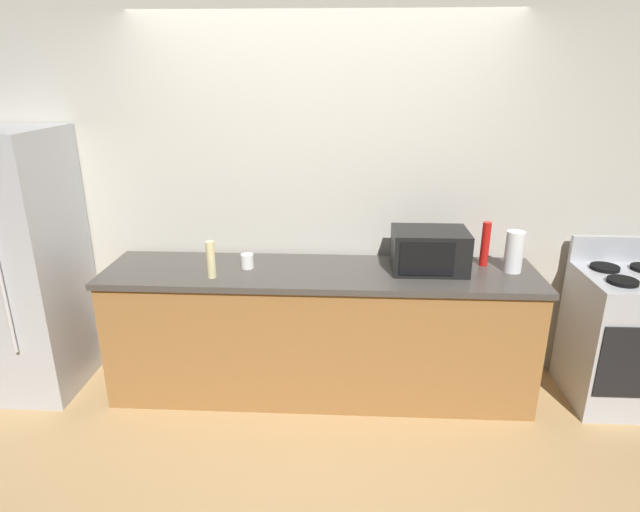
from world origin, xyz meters
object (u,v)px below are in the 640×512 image
bottle_hand_soap (211,260)px  bottle_hot_sauce (485,244)px  refrigerator (16,265)px  stove_range (621,338)px  mug_white (247,261)px  microwave (429,250)px  paper_towel_roll (514,252)px

bottle_hand_soap → bottle_hot_sauce: 1.79m
refrigerator → stove_range: size_ratio=1.67×
refrigerator → bottle_hot_sauce: size_ratio=6.02×
stove_range → bottle_hot_sauce: bearing=170.2°
bottle_hand_soap → mug_white: size_ratio=2.50×
mug_white → stove_range: bearing=-0.5°
microwave → paper_towel_roll: same height
paper_towel_roll → bottle_hand_soap: (-1.92, -0.21, -0.02)m
refrigerator → bottle_hand_soap: 1.39m
stove_range → microwave: (-1.29, 0.05, 0.57)m
paper_towel_roll → bottle_hand_soap: paper_towel_roll is taller
paper_towel_roll → mug_white: 1.73m
stove_range → bottle_hot_sauce: size_ratio=3.61×
refrigerator → mug_white: refrigerator is taller
stove_range → mug_white: 2.53m
paper_towel_roll → bottle_hand_soap: size_ratio=1.13×
stove_range → paper_towel_roll: 0.95m
stove_range → microwave: 1.41m
microwave → bottle_hot_sauce: bottle_hot_sauce is taller
refrigerator → bottle_hand_soap: bearing=-6.5°
refrigerator → mug_white: (1.57, 0.02, 0.05)m
paper_towel_roll → bottle_hot_sauce: bearing=145.9°
stove_range → paper_towel_roll: bearing=176.2°
stove_range → refrigerator: bearing=-180.0°
paper_towel_roll → mug_white: paper_towel_roll is taller
stove_range → bottle_hand_soap: bearing=-176.7°
paper_towel_roll → microwave: bearing=-179.8°
bottle_hand_soap → mug_white: bottle_hand_soap is taller
refrigerator → bottle_hot_sauce: refrigerator is taller
paper_towel_roll → bottle_hot_sauce: size_ratio=0.90×
refrigerator → microwave: 2.76m
microwave → mug_white: microwave is taller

